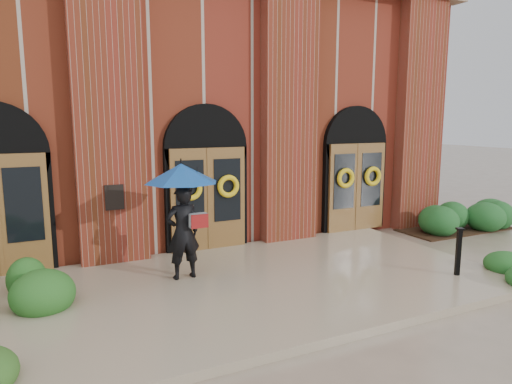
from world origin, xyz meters
TOP-DOWN VIEW (x-y plane):
  - ground at (0.00, 0.00)m, footprint 90.00×90.00m
  - landing at (0.00, 0.15)m, footprint 10.00×5.30m
  - church_building at (0.00, 8.78)m, footprint 16.20×12.53m
  - man_with_umbrella at (-1.19, 0.94)m, footprint 1.52×1.52m
  - metal_post at (3.95, -1.35)m, footprint 0.18×0.18m
  - hedge_wall_right at (7.61, 1.86)m, footprint 3.20×1.28m

SIDE VIEW (x-z plane):
  - ground at x=0.00m, z-range 0.00..0.00m
  - landing at x=0.00m, z-range 0.00..0.15m
  - hedge_wall_right at x=7.61m, z-range 0.00..0.82m
  - metal_post at x=3.95m, z-range 0.17..1.17m
  - man_with_umbrella at x=-1.19m, z-range 0.62..2.94m
  - church_building at x=0.00m, z-range 0.00..7.00m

